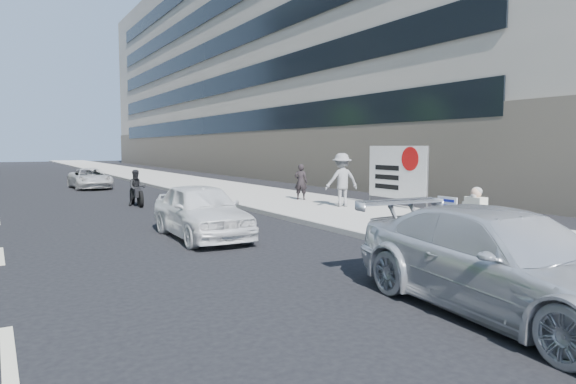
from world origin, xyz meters
TOP-DOWN VIEW (x-y plane):
  - ground at (0.00, 0.00)m, footprint 160.00×160.00m
  - near_sidewalk at (4.00, 20.00)m, footprint 5.00×120.00m
  - near_building at (17.00, 32.00)m, footprint 14.00×70.00m
  - seated_protester at (2.29, -2.84)m, footprint 0.83×1.11m
  - jogger at (4.41, 4.76)m, footprint 1.36×0.94m
  - pedestrian_woman at (4.40, 7.58)m, footprint 0.63×0.63m
  - protest_banner at (6.07, 3.70)m, footprint 0.08×3.06m
  - parked_sedan at (-0.50, -5.81)m, footprint 2.39×5.11m
  - white_sedan_near at (-1.99, 2.00)m, footprint 1.75×4.14m
  - white_sedan_far at (-1.87, 19.80)m, footprint 1.97×4.11m
  - motorcycle at (-1.68, 10.00)m, footprint 0.74×2.05m

SIDE VIEW (x-z plane):
  - ground at x=0.00m, z-range 0.00..0.00m
  - near_sidewalk at x=4.00m, z-range 0.00..0.15m
  - white_sedan_far at x=-1.87m, z-range 0.00..1.13m
  - motorcycle at x=-1.68m, z-range -0.08..1.35m
  - white_sedan_near at x=-1.99m, z-range 0.00..1.40m
  - parked_sedan at x=-0.50m, z-range 0.00..1.44m
  - seated_protester at x=2.29m, z-range 0.22..1.53m
  - pedestrian_woman at x=4.40m, z-range 0.15..1.62m
  - jogger at x=4.41m, z-range 0.15..2.09m
  - protest_banner at x=6.07m, z-range 0.30..2.50m
  - near_building at x=17.00m, z-range 0.00..20.00m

